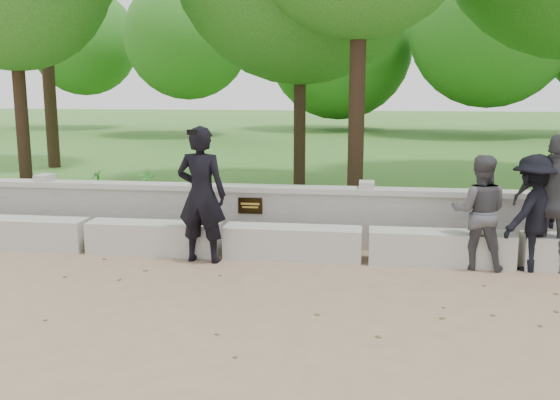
% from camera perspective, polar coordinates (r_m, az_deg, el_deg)
% --- Properties ---
extents(ground, '(80.00, 80.00, 0.00)m').
position_cam_1_polar(ground, '(7.15, -8.81, -9.12)').
color(ground, '#927859').
rests_on(ground, ground).
extents(lawn, '(40.00, 22.00, 0.25)m').
position_cam_1_polar(lawn, '(20.65, 2.41, 4.24)').
color(lawn, '#2D5A1D').
rests_on(lawn, ground).
extents(concrete_bench, '(11.90, 0.45, 0.45)m').
position_cam_1_polar(concrete_bench, '(8.84, -5.31, -3.68)').
color(concrete_bench, beige).
rests_on(concrete_bench, ground).
extents(parapet_wall, '(12.50, 0.35, 0.90)m').
position_cam_1_polar(parapet_wall, '(9.45, -4.36, -1.24)').
color(parapet_wall, '#B9B6AF').
rests_on(parapet_wall, ground).
extents(man_main, '(0.71, 0.64, 1.85)m').
position_cam_1_polar(man_main, '(8.45, -7.19, 0.50)').
color(man_main, black).
rests_on(man_main, ground).
extents(visitor_left, '(0.80, 0.67, 1.50)m').
position_cam_1_polar(visitor_left, '(8.52, 17.77, -1.05)').
color(visitor_left, '#45444A').
rests_on(visitor_left, ground).
extents(visitor_mid, '(1.11, 1.07, 1.52)m').
position_cam_1_polar(visitor_mid, '(8.66, 22.12, -1.10)').
color(visitor_mid, black).
rests_on(visitor_mid, ground).
extents(visitor_right, '(1.13, 0.77, 1.78)m').
position_cam_1_polar(visitor_right, '(8.71, 23.92, -0.30)').
color(visitor_right, '#3D3D42').
rests_on(visitor_right, ground).
extents(shrub_a, '(0.37, 0.33, 0.58)m').
position_cam_1_polar(shrub_a, '(11.77, -12.06, 1.27)').
color(shrub_a, '#398C2F').
rests_on(shrub_a, lawn).
extents(shrub_b, '(0.35, 0.36, 0.51)m').
position_cam_1_polar(shrub_b, '(10.18, -0.57, -0.12)').
color(shrub_b, '#398C2F').
rests_on(shrub_b, lawn).
extents(shrub_d, '(0.40, 0.42, 0.60)m').
position_cam_1_polar(shrub_d, '(12.03, -16.28, 1.32)').
color(shrub_d, '#398C2F').
rests_on(shrub_d, lawn).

